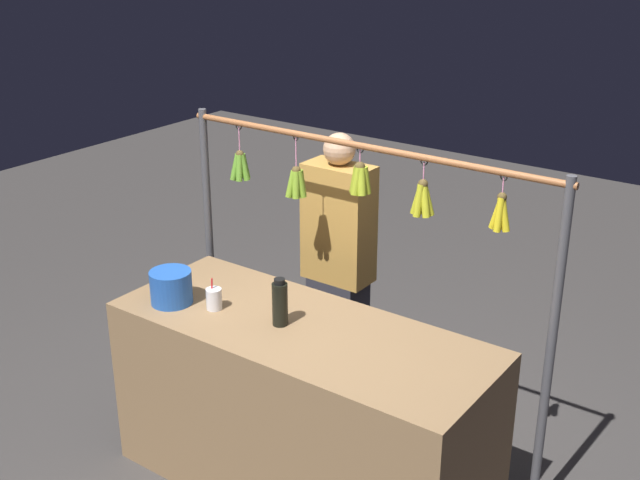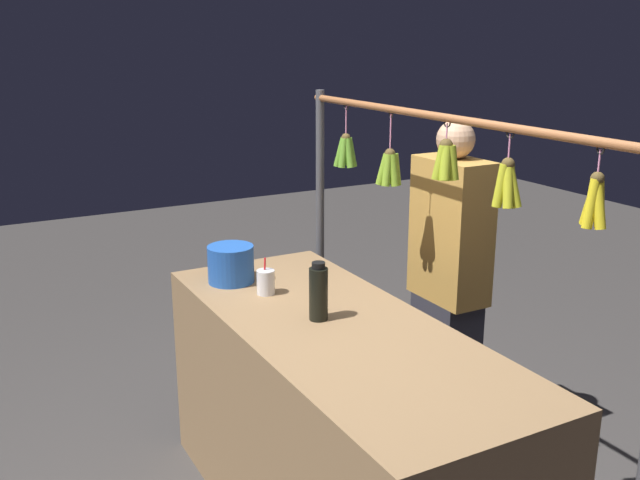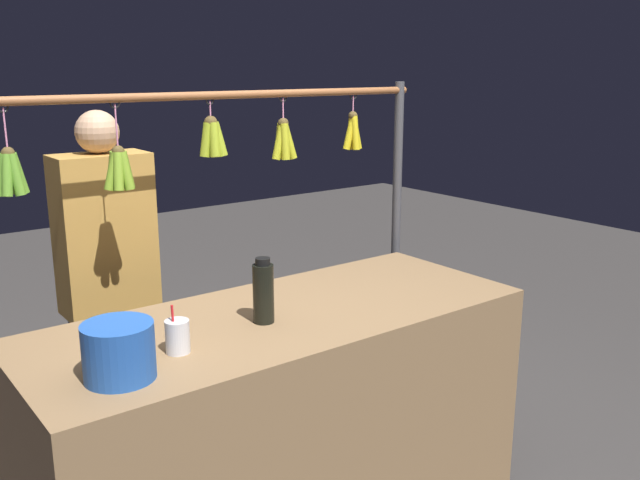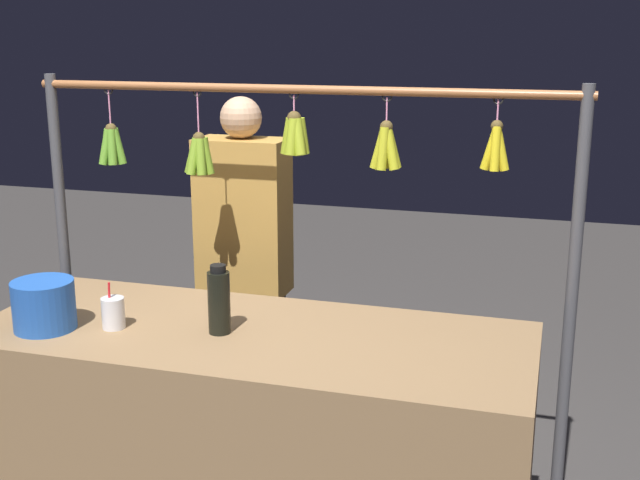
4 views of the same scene
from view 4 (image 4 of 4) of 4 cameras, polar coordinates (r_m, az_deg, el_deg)
The scene contains 6 objects.
market_counter at distance 2.94m, azimuth -4.65°, elevation -14.72°, with size 1.87×0.74×0.91m, color olive.
display_rack at distance 3.10m, azimuth -2.27°, elevation 1.97°, with size 2.11×0.11×1.72m.
water_bottle at distance 2.71m, azimuth -7.08°, elevation -4.24°, with size 0.07×0.07×0.23m.
blue_bucket at distance 2.89m, azimuth -18.75°, elevation -4.33°, with size 0.21×0.21×0.17m, color blue.
drink_cup at distance 2.84m, azimuth -14.27°, elevation -4.96°, with size 0.08×0.08×0.16m.
vendor_person at distance 3.61m, azimuth -5.27°, elevation -3.09°, with size 0.38×0.21×1.62m.
Camera 4 is at (-0.95, 2.38, 1.90)m, focal length 45.75 mm.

